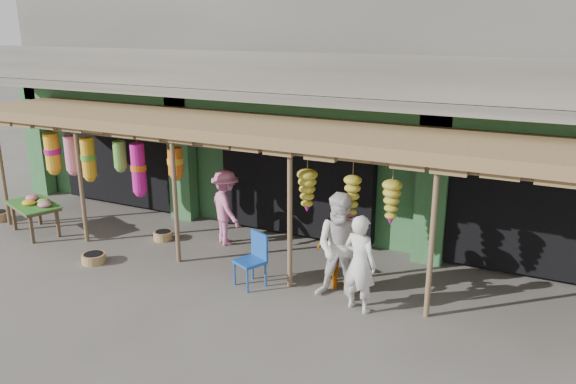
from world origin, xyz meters
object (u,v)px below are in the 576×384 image
at_px(person_right, 342,247).
at_px(person_vendor, 343,247).
at_px(blue_chair, 254,256).
at_px(person_front, 360,263).
at_px(flower_table, 35,206).
at_px(person_shopper, 226,207).

xyz_separation_m(person_right, person_vendor, (-0.13, 0.40, -0.17)).
bearing_deg(blue_chair, person_front, 23.06).
distance_m(flower_table, blue_chair, 5.76).
xyz_separation_m(blue_chair, person_shopper, (-1.54, 1.50, 0.27)).
height_order(person_vendor, person_shopper, person_shopper).
bearing_deg(person_vendor, person_shopper, -42.61).
height_order(flower_table, person_right, person_right).
relative_size(person_front, person_right, 0.87).
relative_size(person_vendor, person_shopper, 0.95).
bearing_deg(person_shopper, flower_table, 53.39).
height_order(person_right, person_vendor, person_right).
xyz_separation_m(blue_chair, person_right, (1.62, 0.20, 0.40)).
bearing_deg(person_right, person_vendor, 98.64).
xyz_separation_m(flower_table, person_right, (7.39, 0.10, 0.29)).
relative_size(blue_chair, person_right, 0.52).
bearing_deg(person_shopper, person_vendor, -161.46).
bearing_deg(person_front, flower_table, 15.31).
bearing_deg(person_front, person_shopper, -6.96).
xyz_separation_m(flower_table, person_shopper, (4.22, 1.40, 0.16)).
distance_m(person_right, person_shopper, 3.43).
bearing_deg(flower_table, person_shopper, 39.02).
xyz_separation_m(person_front, person_right, (-0.42, 0.25, 0.12)).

